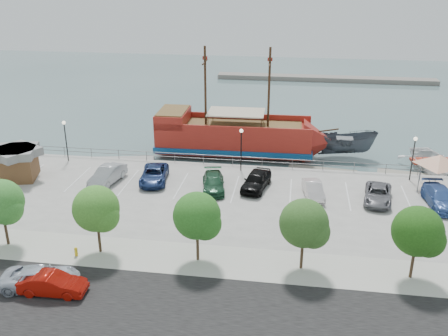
# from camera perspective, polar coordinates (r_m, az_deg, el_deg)

# --- Properties ---
(ground) EXTENTS (160.00, 160.00, 0.00)m
(ground) POSITION_cam_1_polar(r_m,az_deg,el_deg) (43.75, 0.91, -4.69)
(ground) COLOR #455E60
(street) EXTENTS (100.00, 8.00, 0.04)m
(street) POSITION_cam_1_polar(r_m,az_deg,el_deg) (29.86, -3.41, -16.68)
(street) COLOR black
(street) RESTS_ON land_slab
(sidewalk) EXTENTS (100.00, 4.00, 0.05)m
(sidewalk) POSITION_cam_1_polar(r_m,az_deg,el_deg) (34.65, -1.35, -10.55)
(sidewalk) COLOR #B1B0A2
(sidewalk) RESTS_ON land_slab
(seawall_railing) EXTENTS (50.00, 0.06, 1.00)m
(seawall_railing) POSITION_cam_1_polar(r_m,az_deg,el_deg) (50.22, 2.12, 0.83)
(seawall_railing) COLOR slate
(seawall_railing) RESTS_ON land_slab
(far_shore) EXTENTS (40.00, 3.00, 0.80)m
(far_shore) POSITION_cam_1_polar(r_m,az_deg,el_deg) (95.83, 11.49, 9.99)
(far_shore) COLOR gray
(far_shore) RESTS_ON ground
(pirate_ship) EXTENTS (19.96, 5.96, 12.54)m
(pirate_ship) POSITION_cam_1_polar(r_m,az_deg,el_deg) (55.36, 2.64, 3.49)
(pirate_ship) COLOR maroon
(pirate_ship) RESTS_ON ground
(patrol_boat) EXTENTS (7.31, 3.32, 2.75)m
(patrol_boat) POSITION_cam_1_polar(r_m,az_deg,el_deg) (56.54, 13.57, 2.51)
(patrol_boat) COLOR #424851
(patrol_boat) RESTS_ON ground
(speedboat) EXTENTS (6.39, 8.15, 1.53)m
(speedboat) POSITION_cam_1_polar(r_m,az_deg,el_deg) (55.71, 22.55, 0.43)
(speedboat) COLOR white
(speedboat) RESTS_ON ground
(dock_west) EXTENTS (7.16, 3.37, 0.39)m
(dock_west) POSITION_cam_1_polar(r_m,az_deg,el_deg) (54.92, -11.60, 0.79)
(dock_west) COLOR gray
(dock_west) RESTS_ON ground
(dock_mid) EXTENTS (7.11, 2.80, 0.40)m
(dock_mid) POSITION_cam_1_polar(r_m,az_deg,el_deg) (51.82, 11.12, -0.48)
(dock_mid) COLOR slate
(dock_mid) RESTS_ON ground
(dock_east) EXTENTS (7.29, 3.19, 0.40)m
(dock_east) POSITION_cam_1_polar(r_m,az_deg,el_deg) (53.09, 20.87, -1.01)
(dock_east) COLOR gray
(dock_east) RESTS_ON ground
(shed) EXTENTS (4.53, 4.53, 3.03)m
(shed) POSITION_cam_1_polar(r_m,az_deg,el_deg) (50.66, -22.61, 0.59)
(shed) COLOR brown
(shed) RESTS_ON land_slab
(canopy_tent) EXTENTS (5.58, 5.58, 3.78)m
(canopy_tent) POSITION_cam_1_polar(r_m,az_deg,el_deg) (47.83, 23.50, 1.38)
(canopy_tent) COLOR slate
(canopy_tent) RESTS_ON land_slab
(street_van) EXTENTS (5.11, 3.08, 1.33)m
(street_van) POSITION_cam_1_polar(r_m,az_deg,el_deg) (33.80, -20.22, -11.70)
(street_van) COLOR #B3BBCA
(street_van) RESTS_ON street
(street_sedan) EXTENTS (4.17, 1.59, 1.36)m
(street_sedan) POSITION_cam_1_polar(r_m,az_deg,el_deg) (32.96, -18.99, -12.42)
(street_sedan) COLOR #9A0F07
(street_sedan) RESTS_ON street
(fire_hydrant) EXTENTS (0.24, 0.24, 0.69)m
(fire_hydrant) POSITION_cam_1_polar(r_m,az_deg,el_deg) (36.44, -16.56, -9.12)
(fire_hydrant) COLOR yellow
(fire_hydrant) RESTS_ON sidewalk
(lamp_post_left) EXTENTS (0.36, 0.36, 4.28)m
(lamp_post_left) POSITION_cam_1_polar(r_m,az_deg,el_deg) (53.20, -17.70, 3.76)
(lamp_post_left) COLOR black
(lamp_post_left) RESTS_ON land_slab
(lamp_post_mid) EXTENTS (0.36, 0.36, 4.28)m
(lamp_post_mid) POSITION_cam_1_polar(r_m,az_deg,el_deg) (48.17, 1.98, 2.95)
(lamp_post_mid) COLOR black
(lamp_post_mid) RESTS_ON land_slab
(lamp_post_right) EXTENTS (0.36, 0.36, 4.28)m
(lamp_post_right) POSITION_cam_1_polar(r_m,az_deg,el_deg) (49.11, 20.86, 1.85)
(lamp_post_right) COLOR black
(lamp_post_right) RESTS_ON land_slab
(tree_b) EXTENTS (3.30, 3.20, 5.00)m
(tree_b) POSITION_cam_1_polar(r_m,az_deg,el_deg) (38.19, -24.00, -3.75)
(tree_b) COLOR #473321
(tree_b) RESTS_ON sidewalk
(tree_c) EXTENTS (3.30, 3.20, 5.00)m
(tree_c) POSITION_cam_1_polar(r_m,az_deg,el_deg) (35.03, -14.23, -4.73)
(tree_c) COLOR #473321
(tree_c) RESTS_ON sidewalk
(tree_d) EXTENTS (3.30, 3.20, 5.00)m
(tree_d) POSITION_cam_1_polar(r_m,az_deg,el_deg) (33.08, -2.89, -5.69)
(tree_d) COLOR #473321
(tree_d) RESTS_ON sidewalk
(tree_e) EXTENTS (3.30, 3.20, 5.00)m
(tree_e) POSITION_cam_1_polar(r_m,az_deg,el_deg) (32.54, 9.37, -6.48)
(tree_e) COLOR #473321
(tree_e) RESTS_ON sidewalk
(tree_f) EXTENTS (3.30, 3.20, 5.00)m
(tree_f) POSITION_cam_1_polar(r_m,az_deg,el_deg) (33.50, 21.50, -6.97)
(tree_f) COLOR #473321
(tree_f) RESTS_ON sidewalk
(parked_car_b) EXTENTS (2.42, 4.93, 1.55)m
(parked_car_b) POSITION_cam_1_polar(r_m,az_deg,el_deg) (47.36, -13.17, -0.78)
(parked_car_b) COLOR #9B9DA1
(parked_car_b) RESTS_ON land_slab
(parked_car_c) EXTENTS (3.05, 5.35, 1.41)m
(parked_car_c) POSITION_cam_1_polar(r_m,az_deg,el_deg) (46.83, -7.99, -0.76)
(parked_car_c) COLOR navy
(parked_car_c) RESTS_ON land_slab
(parked_car_d) EXTENTS (2.79, 5.02, 1.38)m
(parked_car_d) POSITION_cam_1_polar(r_m,az_deg,el_deg) (44.71, -1.22, -1.70)
(parked_car_d) COLOR #1B432A
(parked_car_d) RESTS_ON land_slab
(parked_car_e) EXTENTS (2.83, 5.07, 1.63)m
(parked_car_e) POSITION_cam_1_polar(r_m,az_deg,el_deg) (44.98, 3.71, -1.41)
(parked_car_e) COLOR black
(parked_car_e) RESTS_ON land_slab
(parked_car_f) EXTENTS (2.08, 4.23, 1.33)m
(parked_car_f) POSITION_cam_1_polar(r_m,az_deg,el_deg) (44.06, 10.17, -2.46)
(parked_car_f) COLOR silver
(parked_car_f) RESTS_ON land_slab
(parked_car_g) EXTENTS (2.90, 5.04, 1.32)m
(parked_car_g) POSITION_cam_1_polar(r_m,az_deg,el_deg) (44.49, 17.18, -2.90)
(parked_car_g) COLOR slate
(parked_car_g) RESTS_ON land_slab
(parked_car_h) EXTENTS (2.55, 5.34, 1.50)m
(parked_car_h) POSITION_cam_1_polar(r_m,az_deg,el_deg) (45.48, 23.51, -3.13)
(parked_car_h) COLOR #395CA3
(parked_car_h) RESTS_ON land_slab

